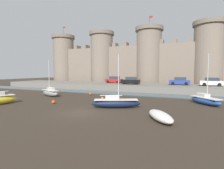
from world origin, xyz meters
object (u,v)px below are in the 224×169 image
Objects in this scene: car_quay_centre_west at (114,80)px; car_quay_west at (131,81)px; rowboat_midflat_centre at (160,116)px; car_quay_centre_east at (211,82)px; mooring_buoy_near_channel at (53,102)px; mooring_buoy_mid_mud at (108,99)px; sailboat_midflat_right at (50,92)px; mooring_buoy_off_centre at (90,94)px; sailboat_midflat_left at (205,100)px; car_quay_east at (180,81)px; sailboat_foreground_left at (116,103)px; mooring_buoy_near_shore at (102,98)px.

car_quay_west is at bearing -27.65° from car_quay_centre_west.
car_quay_centre_east is (6.42, 23.80, 1.71)m from rowboat_midflat_centre.
car_quay_west is at bearing 77.42° from mooring_buoy_near_channel.
car_quay_centre_west reaches higher than mooring_buoy_mid_mud.
mooring_buoy_off_centre is at bearing 32.95° from sailboat_midflat_right.
car_quay_east is (-3.55, 14.56, 1.55)m from sailboat_midflat_left.
sailboat_midflat_right reaches higher than mooring_buoy_near_channel.
sailboat_foreground_left is 5.16m from mooring_buoy_mid_mud.
sailboat_midflat_right is 1.43× the size of car_quay_west.
sailboat_midflat_left is at bearing 21.62° from mooring_buoy_near_channel.
mooring_buoy_near_shore is at bearing -41.39° from mooring_buoy_off_centre.
mooring_buoy_off_centre is at bearing 174.05° from sailboat_midflat_left.
mooring_buoy_near_shore is at bearing -172.28° from sailboat_midflat_left.
car_quay_centre_east reaches higher than rowboat_midflat_centre.
mooring_buoy_mid_mud is at bearing -170.85° from sailboat_midflat_left.
sailboat_midflat_left is at bearing -98.92° from car_quay_centre_east.
car_quay_centre_east is (11.81, 20.46, 1.53)m from sailboat_foreground_left.
sailboat_midflat_left is 15.43× the size of mooring_buoy_mid_mud.
mooring_buoy_near_shore is (9.78, -0.02, -0.41)m from sailboat_midflat_right.
mooring_buoy_mid_mud is 0.10× the size of car_quay_west.
mooring_buoy_off_centre is 1.03× the size of mooring_buoy_near_shore.
car_quay_centre_west is 5.69m from car_quay_west.
sailboat_midflat_right is at bearing -140.31° from car_quay_east.
mooring_buoy_off_centre is at bearing -111.25° from car_quay_west.
mooring_buoy_near_channel is (-0.24, -8.93, 0.02)m from mooring_buoy_off_centre.
car_quay_west is (4.10, 10.54, 1.90)m from mooring_buoy_off_centre.
rowboat_midflat_centre is 0.96× the size of car_quay_centre_west.
car_quay_east reaches higher than mooring_buoy_mid_mud.
sailboat_midflat_left reaches higher than car_quay_west.
mooring_buoy_near_shore is at bearing 139.98° from rowboat_midflat_centre.
sailboat_midflat_left is 15.05× the size of mooring_buoy_off_centre.
car_quay_centre_west is at bearing 178.23° from car_quay_east.
car_quay_centre_west is at bearing 74.46° from sailboat_midflat_right.
mooring_buoy_off_centre is (-17.64, 1.84, -0.35)m from sailboat_midflat_left.
car_quay_west reaches higher than mooring_buoy_off_centre.
sailboat_midflat_right is at bearing -124.41° from car_quay_west.
mooring_buoy_off_centre is at bearing 138.61° from mooring_buoy_near_shore.
rowboat_midflat_centre is 0.96× the size of car_quay_east.
mooring_buoy_near_channel is (5.37, -5.29, -0.39)m from sailboat_midflat_right.
sailboat_midflat_left is 1.50× the size of car_quay_east.
mooring_buoy_mid_mud is (5.46, 5.09, -0.02)m from mooring_buoy_near_channel.
rowboat_midflat_centre is 8.91× the size of mooring_buoy_near_channel.
car_quay_west is (5.04, -2.64, 0.00)m from car_quay_centre_west.
sailboat_midflat_right is 14.81× the size of mooring_buoy_near_shore.
rowboat_midflat_centre is 10.50m from sailboat_midflat_left.
car_quay_west reaches higher than mooring_buoy_near_channel.
rowboat_midflat_centre is at bearing -40.45° from mooring_buoy_off_centre.
car_quay_centre_east is (2.22, 14.17, 1.55)m from sailboat_midflat_left.
car_quay_centre_west and car_quay_centre_east have the same top height.
car_quay_east is (14.34, 21.65, 1.89)m from mooring_buoy_near_channel.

